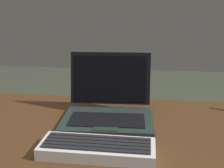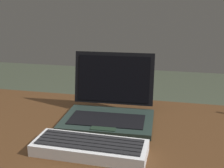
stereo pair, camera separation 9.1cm
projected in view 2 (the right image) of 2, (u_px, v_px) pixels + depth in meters
The scene contains 3 objects.
desk at pixel (104, 159), 0.92m from camera, with size 1.49×0.67×0.75m.
laptop_front at pixel (110, 107), 0.98m from camera, with size 0.31×0.26×0.22m.
external_keyboard at pixel (90, 147), 0.77m from camera, with size 0.31×0.12×0.04m.
Camera 2 is at (0.20, -0.79, 1.15)m, focal length 45.48 mm.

